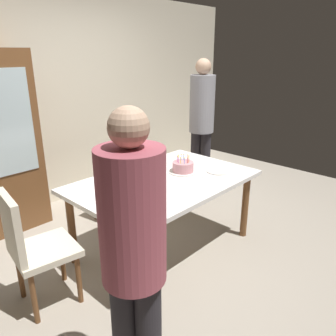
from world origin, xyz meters
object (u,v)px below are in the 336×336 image
(dining_table, at_px, (164,187))
(plate_near_guest, at_px, (218,171))
(birthday_cake, at_px, (183,167))
(plate_far_side, at_px, (140,175))
(chair_spindle_back, at_px, (116,180))
(person_celebrant, at_px, (134,253))
(plate_near_celebrant, at_px, (146,202))
(chair_upholstered, at_px, (32,245))
(person_guest, at_px, (202,120))

(dining_table, relative_size, plate_near_guest, 7.71)
(birthday_cake, bearing_deg, plate_far_side, 144.62)
(dining_table, height_order, chair_spindle_back, chair_spindle_back)
(plate_far_side, distance_m, person_celebrant, 1.63)
(plate_far_side, xyz_separation_m, chair_spindle_back, (0.19, 0.63, -0.28))
(plate_near_celebrant, distance_m, plate_near_guest, 0.98)
(plate_far_side, bearing_deg, person_celebrant, -133.12)
(plate_near_guest, bearing_deg, plate_near_celebrant, 180.00)
(plate_near_celebrant, height_order, chair_upholstered, chair_upholstered)
(chair_spindle_back, height_order, chair_upholstered, same)
(birthday_cake, distance_m, person_guest, 1.25)
(chair_spindle_back, bearing_deg, chair_upholstered, -152.04)
(dining_table, relative_size, chair_spindle_back, 1.79)
(person_guest, bearing_deg, chair_spindle_back, 167.50)
(chair_upholstered, bearing_deg, plate_near_celebrant, -27.87)
(birthday_cake, height_order, chair_upholstered, chair_upholstered)
(plate_near_guest, distance_m, person_guest, 1.22)
(dining_table, distance_m, person_guest, 1.51)
(chair_upholstered, xyz_separation_m, person_guest, (2.57, 0.44, 0.49))
(dining_table, distance_m, plate_far_side, 0.27)
(plate_near_celebrant, bearing_deg, plate_far_side, 52.31)
(person_guest, bearing_deg, birthday_cake, -150.44)
(person_guest, bearing_deg, dining_table, -155.66)
(plate_near_celebrant, xyz_separation_m, person_celebrant, (-0.73, -0.69, 0.20))
(plate_far_side, bearing_deg, plate_near_guest, -39.77)
(plate_near_guest, height_order, person_guest, person_guest)
(birthday_cake, bearing_deg, chair_upholstered, 173.84)
(plate_near_celebrant, xyz_separation_m, person_guest, (1.80, 0.85, 0.29))
(person_guest, bearing_deg, plate_far_side, -165.91)
(plate_far_side, height_order, person_celebrant, person_celebrant)
(dining_table, distance_m, plate_near_celebrant, 0.53)
(chair_spindle_back, bearing_deg, plate_far_side, -107.18)
(plate_near_celebrant, bearing_deg, plate_near_guest, 0.00)
(birthday_cake, bearing_deg, dining_table, 179.54)
(chair_upholstered, bearing_deg, dining_table, -7.38)
(dining_table, height_order, plate_near_celebrant, plate_near_celebrant)
(plate_far_side, height_order, person_guest, person_guest)
(birthday_cake, distance_m, plate_near_celebrant, 0.77)
(plate_near_celebrant, distance_m, chair_spindle_back, 1.29)
(plate_near_guest, bearing_deg, person_celebrant, -157.98)
(plate_far_side, relative_size, chair_spindle_back, 0.23)
(dining_table, height_order, plate_far_side, plate_far_side)
(birthday_cake, distance_m, plate_far_side, 0.43)
(person_guest, bearing_deg, plate_near_celebrant, -154.72)
(dining_table, bearing_deg, birthday_cake, -0.46)
(plate_near_celebrant, bearing_deg, dining_table, 27.90)
(plate_near_guest, relative_size, chair_upholstered, 0.23)
(dining_table, relative_size, plate_far_side, 7.71)
(dining_table, bearing_deg, plate_near_celebrant, -152.10)
(plate_near_celebrant, relative_size, person_celebrant, 0.13)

